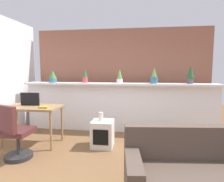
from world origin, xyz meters
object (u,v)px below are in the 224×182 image
potted_plant_4 (190,75)px  desk (32,111)px  potted_plant_3 (154,77)px  office_chair (15,136)px  potted_plant_0 (53,77)px  couch (198,179)px  book_on_desk (44,107)px  potted_plant_1 (85,76)px  side_cube_shelf (103,134)px  potted_plant_2 (120,76)px  tv_monitor (30,99)px  vase_on_shelf (101,117)px

potted_plant_4 → desk: bearing=-162.3°
potted_plant_3 → office_chair: 2.96m
potted_plant_0 → couch: (2.69, -2.31, -1.01)m
desk → book_on_desk: (0.33, -0.14, 0.10)m
potted_plant_1 → side_cube_shelf: size_ratio=0.67×
potted_plant_3 → desk: bearing=-158.2°
potted_plant_1 → potted_plant_3: 1.60m
potted_plant_3 → book_on_desk: (-2.05, -1.10, -0.53)m
potted_plant_2 → book_on_desk: 1.79m
potted_plant_3 → book_on_desk: bearing=-151.9°
office_chair → side_cube_shelf: 1.49m
potted_plant_0 → potted_plant_3: (2.38, -0.00, 0.01)m
potted_plant_2 → potted_plant_4: 1.56m
desk → side_cube_shelf: (1.39, 0.04, -0.42)m
potted_plant_3 → potted_plant_1: bearing=177.7°
potted_plant_1 → book_on_desk: (-0.45, -1.16, -0.53)m
desk → office_chair: office_chair is taller
desk → couch: (2.69, -1.35, -0.38)m
potted_plant_0 → book_on_desk: (0.33, -1.10, -0.52)m
book_on_desk → potted_plant_0: bearing=106.6°
potted_plant_1 → potted_plant_2: same height
desk → office_chair: bearing=-82.8°
office_chair → couch: office_chair is taller
tv_monitor → desk: bearing=-46.4°
potted_plant_3 → tv_monitor: potted_plant_3 is taller
potted_plant_2 → potted_plant_1: bearing=178.2°
potted_plant_2 → couch: 2.77m
desk → couch: couch is taller
side_cube_shelf → book_on_desk: book_on_desk is taller
potted_plant_4 → vase_on_shelf: size_ratio=2.55×
potted_plant_1 → potted_plant_2: size_ratio=1.00×
potted_plant_1 → desk: bearing=-127.6°
potted_plant_3 → book_on_desk: 2.39m
potted_plant_1 → tv_monitor: potted_plant_1 is taller
potted_plant_3 → potted_plant_4: (0.79, 0.06, 0.04)m
side_cube_shelf → potted_plant_0: bearing=146.5°
office_chair → side_cube_shelf: size_ratio=1.82×
tv_monitor → potted_plant_2: bearing=28.4°
potted_plant_1 → potted_plant_4: size_ratio=0.81×
potted_plant_4 → book_on_desk: potted_plant_4 is taller
potted_plant_0 → side_cube_shelf: potted_plant_0 is taller
potted_plant_2 → desk: bearing=-148.4°
potted_plant_0 → desk: 1.14m
potted_plant_0 → desk: bearing=-90.2°
potted_plant_4 → office_chair: 3.65m
vase_on_shelf → couch: (1.34, -1.40, -0.30)m
potted_plant_3 → side_cube_shelf: (-1.00, -0.91, -1.05)m
book_on_desk → potted_plant_1: bearing=68.7°
side_cube_shelf → couch: size_ratio=0.31×
potted_plant_3 → vase_on_shelf: 1.55m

